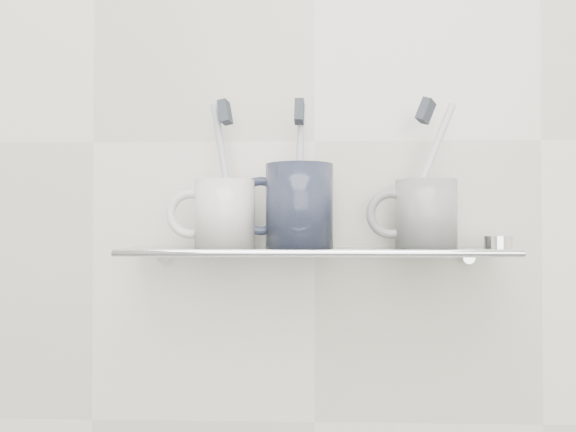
{
  "coord_description": "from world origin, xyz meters",
  "views": [
    {
      "loc": [
        -0.01,
        0.3,
        1.13
      ],
      "look_at": [
        -0.04,
        1.04,
        1.14
      ],
      "focal_mm": 35.0,
      "sensor_mm": 36.0,
      "label": 1
    }
  ],
  "objects_px": {
    "mug_right": "(426,214)",
    "mug_left": "(225,214)",
    "mug_center": "(299,206)",
    "shelf_glass": "(315,251)"
  },
  "relations": [
    {
      "from": "mug_right",
      "to": "mug_left",
      "type": "bearing_deg",
      "value": -174.66
    },
    {
      "from": "mug_center",
      "to": "shelf_glass",
      "type": "bearing_deg",
      "value": -36.95
    },
    {
      "from": "shelf_glass",
      "to": "mug_right",
      "type": "bearing_deg",
      "value": 1.96
    },
    {
      "from": "mug_left",
      "to": "mug_right",
      "type": "bearing_deg",
      "value": 6.84
    },
    {
      "from": "shelf_glass",
      "to": "mug_center",
      "type": "bearing_deg",
      "value": 166.58
    },
    {
      "from": "mug_left",
      "to": "shelf_glass",
      "type": "bearing_deg",
      "value": 4.46
    },
    {
      "from": "shelf_glass",
      "to": "mug_right",
      "type": "xyz_separation_m",
      "value": [
        0.15,
        0.0,
        0.05
      ]
    },
    {
      "from": "mug_left",
      "to": "mug_center",
      "type": "distance_m",
      "value": 0.1
    },
    {
      "from": "mug_left",
      "to": "mug_right",
      "type": "height_order",
      "value": "same"
    },
    {
      "from": "shelf_glass",
      "to": "mug_left",
      "type": "relative_size",
      "value": 5.57
    }
  ]
}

